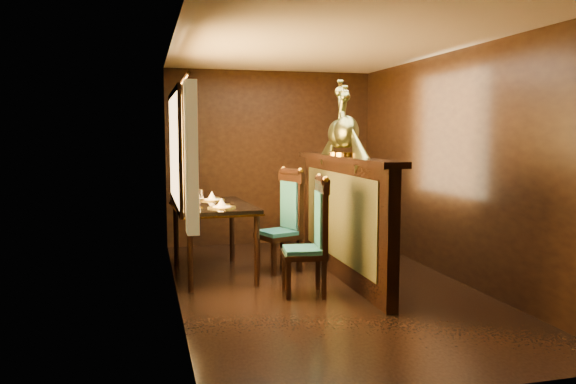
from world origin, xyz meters
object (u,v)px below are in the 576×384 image
(chair_right, at_px, (286,217))
(peacock_left, at_px, (346,117))
(chair_left, at_px, (315,232))
(peacock_right, at_px, (339,121))
(dining_table, at_px, (212,210))

(chair_right, height_order, peacock_left, peacock_left)
(chair_left, bearing_deg, chair_right, 98.77)
(peacock_left, bearing_deg, chair_left, -137.45)
(chair_right, bearing_deg, peacock_left, -69.13)
(chair_right, height_order, peacock_right, peacock_right)
(chair_left, height_order, peacock_right, peacock_right)
(chair_left, xyz_separation_m, chair_right, (-0.02, 1.05, 0.01))
(dining_table, relative_size, peacock_left, 1.71)
(peacock_left, height_order, peacock_right, peacock_left)
(dining_table, relative_size, peacock_right, 1.87)
(chair_left, xyz_separation_m, peacock_left, (0.49, 0.45, 1.15))
(chair_left, height_order, chair_right, chair_right)
(dining_table, height_order, peacock_right, peacock_right)
(chair_left, distance_m, peacock_left, 1.33)
(dining_table, height_order, chair_left, chair_left)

